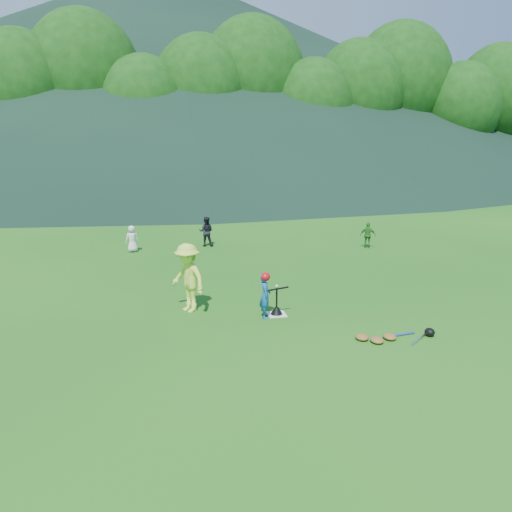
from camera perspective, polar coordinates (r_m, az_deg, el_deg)
The scene contains 14 objects.
ground at distance 12.46m, azimuth 2.36°, elevation -6.71°, with size 120.00×120.00×0.00m, color #165413.
home_plate at distance 12.46m, azimuth 2.36°, elevation -6.67°, with size 0.45×0.45×0.02m, color silver.
baseball at distance 12.22m, azimuth 2.39°, elevation -3.47°, with size 0.08×0.08×0.08m, color white.
batter_child at distance 12.09m, azimuth 1.05°, elevation -4.55°, with size 0.41×0.27×1.11m, color #155495.
adult_coach at distance 12.55m, azimuth -7.79°, elevation -2.49°, with size 1.13×0.65×1.74m, color #C4E844.
fielder_a at distance 19.42m, azimuth -13.98°, elevation 1.92°, with size 0.50×0.32×1.02m, color silver.
fielder_b at distance 19.93m, azimuth -5.71°, elevation 2.81°, with size 0.58×0.45×1.18m, color black.
fielder_c at distance 19.98m, azimuth 12.67°, elevation 2.32°, with size 0.60×0.25×1.02m, color #287422.
batting_tee at distance 12.42m, azimuth 2.36°, elevation -6.15°, with size 0.30×0.30×0.68m.
batter_gear at distance 11.97m, azimuth 1.17°, elevation -2.50°, with size 0.73×0.26×0.48m.
equipment_pile at distance 11.38m, azimuth 15.05°, elevation -8.89°, with size 1.80×0.73×0.19m.
outfield_fence at distance 39.59m, azimuth -7.62°, elevation 8.34°, with size 70.07×0.08×1.33m.
tree_line at distance 45.41m, azimuth -8.25°, elevation 18.49°, with size 70.04×11.40×14.82m.
distant_hills at distance 93.85m, azimuth -15.52°, elevation 19.80°, with size 155.00×140.00×32.00m.
Camera 1 is at (-2.88, -11.32, 4.36)m, focal length 35.00 mm.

